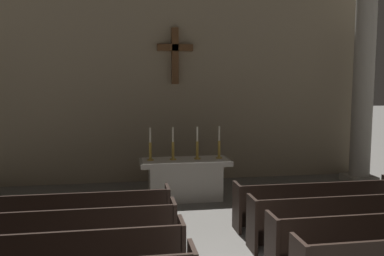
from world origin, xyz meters
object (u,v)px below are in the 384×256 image
pew_left_row_3 (73,235)px  candlestick_outer_right (219,148)px  candlestick_inner_right (197,148)px  pew_right_row_4 (316,203)px  candlestick_inner_left (173,149)px  pew_left_row_4 (79,216)px  column_right_third (363,77)px  pew_right_row_2 (372,239)px  altar (185,178)px  candlestick_outer_left (150,150)px  pew_right_row_3 (340,219)px

pew_left_row_3 → candlestick_outer_right: 4.62m
candlestick_inner_right → candlestick_outer_right: same height
pew_right_row_4 → candlestick_outer_right: candlestick_outer_right is taller
candlestick_inner_right → candlestick_inner_left: bearing=180.0°
pew_left_row_4 → candlestick_outer_right: bearing=36.3°
pew_right_row_4 → pew_left_row_4: bearing=180.0°
column_right_third → pew_right_row_4: bearing=-132.0°
pew_left_row_3 → pew_right_row_2: same height
pew_left_row_3 → altar: bearing=54.9°
candlestick_outer_left → candlestick_outer_right: bearing=0.0°
pew_right_row_3 → column_right_third: bearing=55.2°
pew_right_row_4 → candlestick_outer_left: size_ratio=4.15×
pew_left_row_4 → pew_right_row_2: size_ratio=1.00×
candlestick_inner_left → candlestick_outer_right: size_ratio=1.00×
candlestick_inner_right → candlestick_outer_right: size_ratio=1.00×
pew_left_row_4 → altar: altar is taller
pew_left_row_4 → candlestick_outer_right: candlestick_outer_right is taller
pew_right_row_4 → altar: size_ratio=1.51×
candlestick_inner_right → column_right_third: bearing=10.8°
candlestick_outer_left → candlestick_inner_left: bearing=0.0°
altar → candlestick_inner_left: candlestick_inner_left is taller
pew_left_row_3 → column_right_third: column_right_third is taller
pew_left_row_4 → candlestick_outer_right: 3.99m
pew_right_row_3 → candlestick_inner_right: 3.92m
candlestick_inner_left → candlestick_outer_right: (1.15, 0.00, 0.00)m
pew_left_row_3 → candlestick_outer_left: (1.45, 3.28, 0.79)m
pew_left_row_4 → candlestick_inner_right: size_ratio=4.15×
candlestick_inner_left → column_right_third: bearing=9.7°
pew_left_row_4 → pew_right_row_2: same height
altar → candlestick_outer_left: (-0.85, -0.00, 0.74)m
altar → pew_left_row_4: bearing=-134.8°
pew_right_row_2 → candlestick_outer_left: 5.34m
pew_right_row_3 → pew_right_row_4: 0.96m
pew_left_row_4 → pew_right_row_2: bearing=-22.6°
column_right_third → altar: bearing=-169.8°
pew_left_row_3 → pew_right_row_2: 4.71m
pew_left_row_4 → candlestick_inner_right: 3.58m
pew_left_row_3 → pew_left_row_4: bearing=90.0°
pew_right_row_2 → candlestick_inner_left: 5.03m
pew_right_row_3 → candlestick_inner_left: (-2.60, 3.28, 0.79)m
pew_left_row_4 → pew_right_row_3: same height
pew_right_row_2 → candlestick_inner_right: size_ratio=4.15×
pew_right_row_2 → pew_right_row_4: bearing=90.0°
pew_right_row_2 → pew_left_row_4: bearing=157.4°
pew_right_row_4 → candlestick_inner_right: 3.17m
pew_left_row_4 → altar: size_ratio=1.51×
candlestick_outer_left → altar: bearing=0.0°
pew_left_row_3 → candlestick_inner_right: candlestick_inner_right is taller
candlestick_outer_right → altar: bearing=180.0°
pew_left_row_4 → pew_right_row_4: (4.61, 0.00, 0.00)m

